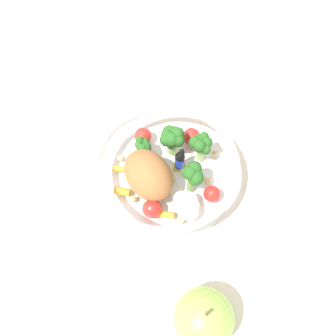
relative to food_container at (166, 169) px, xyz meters
The scene contains 4 objects.
ground_plane 0.03m from the food_container, 88.31° to the right, with size 2.40×2.40×0.00m, color silver.
food_container is the anchor object (origin of this frame).
loose_apple 0.20m from the food_container, 139.76° to the right, with size 0.07×0.07×0.08m.
folded_napkin 0.20m from the food_container, 63.58° to the left, with size 0.11×0.12×0.01m, color silver.
Camera 1 is at (-0.22, -0.11, 0.47)m, focal length 37.14 mm.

